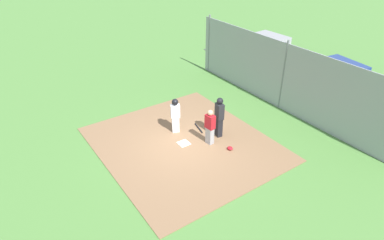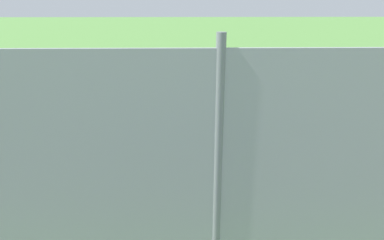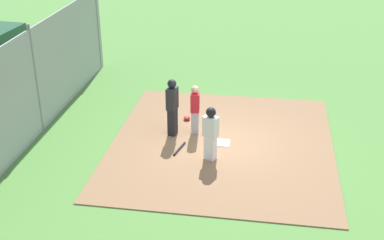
{
  "view_description": "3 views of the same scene",
  "coord_description": "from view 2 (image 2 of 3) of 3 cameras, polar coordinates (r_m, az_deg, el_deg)",
  "views": [
    {
      "loc": [
        -9.44,
        6.11,
        7.79
      ],
      "look_at": [
        0.55,
        -0.79,
        0.61
      ],
      "focal_mm": 31.3,
      "sensor_mm": 36.0,
      "label": 1
    },
    {
      "loc": [
        -0.36,
        -8.94,
        3.64
      ],
      "look_at": [
        -0.18,
        -0.91,
        0.83
      ],
      "focal_mm": 32.33,
      "sensor_mm": 36.0,
      "label": 2
    },
    {
      "loc": [
        13.23,
        1.19,
        7.14
      ],
      "look_at": [
        -0.22,
        -0.93,
        0.61
      ],
      "focal_mm": 48.01,
      "sensor_mm": 36.0,
      "label": 3
    }
  ],
  "objects": [
    {
      "name": "ground_plane",
      "position": [
        9.66,
        0.94,
        -2.88
      ],
      "size": [
        140.0,
        140.0,
        0.0
      ],
      "primitive_type": "plane",
      "color": "#51843D"
    },
    {
      "name": "catcher_mask",
      "position": [
        8.51,
        -8.17,
        -5.61
      ],
      "size": [
        0.24,
        0.2,
        0.12
      ],
      "primitive_type": "ellipsoid",
      "color": "#B21923",
      "rests_on": "dirt_infield"
    },
    {
      "name": "umpire",
      "position": [
        7.88,
        -1.01,
        -0.59
      ],
      "size": [
        0.42,
        0.33,
        1.77
      ],
      "rotation": [
        0.0,
        0.0,
        1.37
      ],
      "color": "black",
      "rests_on": "dirt_infield"
    },
    {
      "name": "baseball_bat",
      "position": [
        8.62,
        5.13,
        -5.38
      ],
      "size": [
        0.79,
        0.24,
        0.06
      ],
      "primitive_type": "cylinder",
      "rotation": [
        0.0,
        1.57,
        2.91
      ],
      "color": "black",
      "rests_on": "dirt_infield"
    },
    {
      "name": "home_plate",
      "position": [
        9.65,
        0.94,
        -2.66
      ],
      "size": [
        0.44,
        0.44,
        0.02
      ],
      "primitive_type": "cube",
      "rotation": [
        0.0,
        0.0,
        -0.01
      ],
      "color": "white",
      "rests_on": "dirt_infield"
    },
    {
      "name": "catcher",
      "position": [
        8.54,
        -2.56,
        -0.09
      ],
      "size": [
        0.41,
        0.3,
        1.53
      ],
      "rotation": [
        0.0,
        0.0,
        1.68
      ],
      "color": "#9E9EA3",
      "rests_on": "dirt_infield"
    },
    {
      "name": "backstop_fence",
      "position": [
        3.96,
        4.17,
        -11.75
      ],
      "size": [
        12.0,
        0.1,
        3.35
      ],
      "color": "#93999E",
      "rests_on": "ground_plane"
    },
    {
      "name": "dirt_infield",
      "position": [
        9.66,
        0.94,
        -2.79
      ],
      "size": [
        7.2,
        6.4,
        0.03
      ],
      "primitive_type": "cube",
      "color": "#896647",
      "rests_on": "ground_plane"
    },
    {
      "name": "runner",
      "position": [
        9.23,
        7.07,
        1.85
      ],
      "size": [
        0.4,
        0.45,
        1.56
      ],
      "rotation": [
        0.0,
        0.0,
        2.7
      ],
      "color": "silver",
      "rests_on": "dirt_infield"
    }
  ]
}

